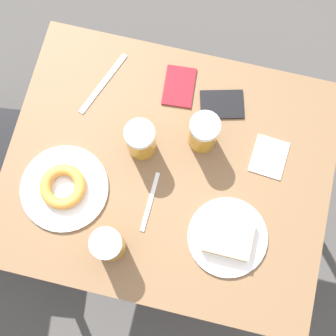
{
  "coord_description": "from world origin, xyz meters",
  "views": [
    {
      "loc": [
        -0.3,
        -0.07,
        2.06
      ],
      "look_at": [
        0.0,
        0.0,
        0.8
      ],
      "focal_mm": 50.0,
      "sensor_mm": 36.0,
      "label": 1
    }
  ],
  "objects_px": {
    "plate_with_cake": "(228,237)",
    "beer_mug_center": "(141,140)",
    "fork": "(150,202)",
    "knife": "(103,83)",
    "plate_with_donut": "(64,188)",
    "beer_mug_right": "(108,245)",
    "passport_near_edge": "(179,86)",
    "beer_mug_left": "(203,133)",
    "napkin_folded": "(269,157)",
    "passport_far_edge": "(222,104)"
  },
  "relations": [
    {
      "from": "plate_with_cake",
      "to": "beer_mug_center",
      "type": "height_order",
      "value": "beer_mug_center"
    },
    {
      "from": "fork",
      "to": "knife",
      "type": "xyz_separation_m",
      "value": [
        0.31,
        0.22,
        -0.0
      ]
    },
    {
      "from": "plate_with_donut",
      "to": "fork",
      "type": "height_order",
      "value": "plate_with_donut"
    },
    {
      "from": "beer_mug_right",
      "to": "knife",
      "type": "bearing_deg",
      "value": 17.92
    },
    {
      "from": "plate_with_donut",
      "to": "beer_mug_center",
      "type": "relative_size",
      "value": 1.82
    },
    {
      "from": "beer_mug_center",
      "to": "passport_near_edge",
      "type": "height_order",
      "value": "beer_mug_center"
    },
    {
      "from": "passport_near_edge",
      "to": "knife",
      "type": "bearing_deg",
      "value": 100.71
    },
    {
      "from": "beer_mug_right",
      "to": "fork",
      "type": "height_order",
      "value": "beer_mug_right"
    },
    {
      "from": "plate_with_donut",
      "to": "passport_near_edge",
      "type": "distance_m",
      "value": 0.44
    },
    {
      "from": "beer_mug_center",
      "to": "passport_near_edge",
      "type": "xyz_separation_m",
      "value": [
        0.2,
        -0.06,
        -0.06
      ]
    },
    {
      "from": "beer_mug_center",
      "to": "beer_mug_right",
      "type": "height_order",
      "value": "same"
    },
    {
      "from": "beer_mug_right",
      "to": "passport_near_edge",
      "type": "relative_size",
      "value": 1.02
    },
    {
      "from": "plate_with_cake",
      "to": "beer_mug_left",
      "type": "xyz_separation_m",
      "value": [
        0.25,
        0.13,
        0.05
      ]
    },
    {
      "from": "knife",
      "to": "passport_near_edge",
      "type": "distance_m",
      "value": 0.22
    },
    {
      "from": "beer_mug_left",
      "to": "napkin_folded",
      "type": "bearing_deg",
      "value": -91.59
    },
    {
      "from": "beer_mug_center",
      "to": "napkin_folded",
      "type": "xyz_separation_m",
      "value": [
        0.05,
        -0.36,
        -0.07
      ]
    },
    {
      "from": "plate_with_cake",
      "to": "passport_near_edge",
      "type": "height_order",
      "value": "plate_with_cake"
    },
    {
      "from": "beer_mug_left",
      "to": "beer_mug_center",
      "type": "bearing_deg",
      "value": 110.4
    },
    {
      "from": "beer_mug_center",
      "to": "beer_mug_right",
      "type": "xyz_separation_m",
      "value": [
        -0.29,
        0.01,
        0.0
      ]
    },
    {
      "from": "beer_mug_right",
      "to": "knife",
      "type": "relative_size",
      "value": 0.63
    },
    {
      "from": "plate_with_cake",
      "to": "passport_near_edge",
      "type": "bearing_deg",
      "value": 29.69
    },
    {
      "from": "plate_with_cake",
      "to": "fork",
      "type": "xyz_separation_m",
      "value": [
        0.05,
        0.23,
        -0.02
      ]
    },
    {
      "from": "plate_with_cake",
      "to": "fork",
      "type": "relative_size",
      "value": 1.28
    },
    {
      "from": "plate_with_donut",
      "to": "beer_mug_center",
      "type": "height_order",
      "value": "beer_mug_center"
    },
    {
      "from": "passport_far_edge",
      "to": "knife",
      "type": "bearing_deg",
      "value": 92.53
    },
    {
      "from": "beer_mug_center",
      "to": "passport_far_edge",
      "type": "bearing_deg",
      "value": -47.6
    },
    {
      "from": "passport_far_edge",
      "to": "beer_mug_right",
      "type": "bearing_deg",
      "value": 156.28
    },
    {
      "from": "fork",
      "to": "napkin_folded",
      "type": "bearing_deg",
      "value": -55.76
    },
    {
      "from": "passport_far_edge",
      "to": "plate_with_cake",
      "type": "bearing_deg",
      "value": -165.98
    },
    {
      "from": "plate_with_donut",
      "to": "passport_near_edge",
      "type": "xyz_separation_m",
      "value": [
        0.37,
        -0.24,
        -0.01
      ]
    },
    {
      "from": "beer_mug_center",
      "to": "napkin_folded",
      "type": "bearing_deg",
      "value": -81.34
    },
    {
      "from": "passport_far_edge",
      "to": "napkin_folded",
      "type": "bearing_deg",
      "value": -127.33
    },
    {
      "from": "beer_mug_right",
      "to": "knife",
      "type": "distance_m",
      "value": 0.48
    },
    {
      "from": "beer_mug_center",
      "to": "beer_mug_left",
      "type": "bearing_deg",
      "value": -69.6
    },
    {
      "from": "napkin_folded",
      "to": "knife",
      "type": "distance_m",
      "value": 0.53
    },
    {
      "from": "beer_mug_center",
      "to": "fork",
      "type": "xyz_separation_m",
      "value": [
        -0.15,
        -0.06,
        -0.07
      ]
    },
    {
      "from": "beer_mug_right",
      "to": "napkin_folded",
      "type": "relative_size",
      "value": 1.13
    },
    {
      "from": "beer_mug_left",
      "to": "beer_mug_right",
      "type": "height_order",
      "value": "same"
    },
    {
      "from": "fork",
      "to": "passport_near_edge",
      "type": "xyz_separation_m",
      "value": [
        0.35,
        -0.0,
        0.0
      ]
    },
    {
      "from": "napkin_folded",
      "to": "passport_near_edge",
      "type": "distance_m",
      "value": 0.33
    },
    {
      "from": "beer_mug_right",
      "to": "passport_far_edge",
      "type": "bearing_deg",
      "value": -23.72
    },
    {
      "from": "beer_mug_left",
      "to": "knife",
      "type": "bearing_deg",
      "value": 72.21
    },
    {
      "from": "plate_with_donut",
      "to": "beer_mug_right",
      "type": "xyz_separation_m",
      "value": [
        -0.13,
        -0.17,
        0.05
      ]
    },
    {
      "from": "plate_with_cake",
      "to": "passport_near_edge",
      "type": "xyz_separation_m",
      "value": [
        0.4,
        0.23,
        -0.01
      ]
    },
    {
      "from": "beer_mug_right",
      "to": "knife",
      "type": "height_order",
      "value": "beer_mug_right"
    },
    {
      "from": "beer_mug_left",
      "to": "passport_far_edge",
      "type": "relative_size",
      "value": 0.94
    },
    {
      "from": "beer_mug_center",
      "to": "plate_with_donut",
      "type": "bearing_deg",
      "value": 132.79
    },
    {
      "from": "passport_far_edge",
      "to": "plate_with_donut",
      "type": "bearing_deg",
      "value": 132.59
    },
    {
      "from": "plate_with_cake",
      "to": "napkin_folded",
      "type": "xyz_separation_m",
      "value": [
        0.25,
        -0.07,
        -0.01
      ]
    },
    {
      "from": "plate_with_donut",
      "to": "beer_mug_left",
      "type": "relative_size",
      "value": 1.82
    }
  ]
}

